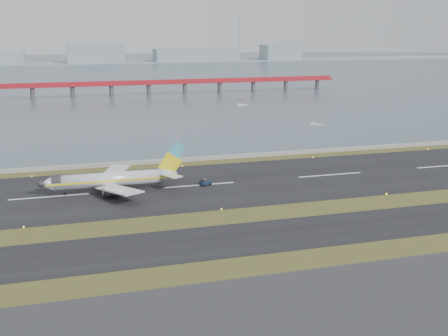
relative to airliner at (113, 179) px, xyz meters
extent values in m
plane|color=#3C4C1B|center=(23.39, -30.48, -3.46)|extent=(1000.00, 1000.00, 0.00)
cube|color=black|center=(23.39, -42.48, -3.41)|extent=(1000.00, 18.00, 0.10)
cube|color=black|center=(23.39, -0.48, -3.41)|extent=(1000.00, 45.00, 0.10)
cube|color=gray|center=(23.39, 29.52, -2.96)|extent=(1000.00, 2.50, 1.00)
cube|color=#41525D|center=(23.39, 429.52, -3.46)|extent=(1400.00, 800.00, 1.30)
cube|color=#AC1D26|center=(43.39, 219.52, 4.04)|extent=(260.00, 5.00, 1.60)
cube|color=#AC1D26|center=(43.39, 219.52, 5.54)|extent=(260.00, 0.40, 1.40)
cylinder|color=#4C4C51|center=(43.39, 219.52, -0.46)|extent=(2.80, 2.80, 7.00)
cylinder|color=#4C4C51|center=(139.39, 219.52, -0.46)|extent=(2.80, 2.80, 7.00)
cube|color=#8898A1|center=(23.39, 589.52, -3.46)|extent=(1400.00, 80.00, 1.00)
cube|color=#8898A1|center=(33.39, 589.52, 7.54)|extent=(70.00, 35.00, 22.00)
cube|color=#8898A1|center=(163.39, 589.52, 4.54)|extent=(110.00, 35.00, 16.00)
cube|color=#8898A1|center=(283.39, 589.52, 6.54)|extent=(50.00, 35.00, 20.00)
cylinder|color=#8898A1|center=(223.39, 589.52, 26.54)|extent=(1.80, 1.80, 60.00)
cylinder|color=silver|center=(-1.50, 0.00, 0.04)|extent=(28.00, 3.80, 3.80)
cone|color=silver|center=(-17.10, 0.00, 0.04)|extent=(3.20, 3.80, 3.80)
cone|color=silver|center=(14.70, 0.00, 0.34)|extent=(5.00, 3.80, 3.80)
cube|color=yellow|center=(-1.50, -1.92, 0.04)|extent=(31.00, 0.06, 0.45)
cube|color=yellow|center=(-1.50, 1.92, 0.04)|extent=(31.00, 0.06, 0.45)
cube|color=silver|center=(0.70, -8.50, -0.66)|extent=(11.31, 15.89, 1.66)
cube|color=silver|center=(0.70, 8.50, -0.66)|extent=(11.31, 15.89, 1.66)
cylinder|color=#323236|center=(-1.00, -6.00, -1.86)|extent=(4.20, 2.10, 2.10)
cylinder|color=#323236|center=(-1.00, 6.00, -1.86)|extent=(4.20, 2.10, 2.10)
cube|color=yellow|center=(15.50, 0.00, 3.24)|extent=(6.80, 0.35, 6.85)
cube|color=#44AEC2|center=(17.40, 0.00, 6.94)|extent=(4.85, 0.37, 4.90)
cube|color=silver|center=(15.00, -3.80, 0.84)|extent=(5.64, 6.80, 0.22)
cube|color=silver|center=(15.00, 3.80, 0.84)|extent=(5.64, 6.80, 0.22)
cylinder|color=black|center=(-12.50, 0.00, -3.01)|extent=(0.80, 0.28, 0.80)
cylinder|color=black|center=(0.00, -2.80, -2.91)|extent=(1.00, 0.38, 1.00)
cylinder|color=black|center=(0.00, 2.80, -2.91)|extent=(1.00, 0.38, 1.00)
cube|color=#132035|center=(25.06, -1.02, -2.60)|extent=(3.43, 2.61, 1.14)
cube|color=#323236|center=(24.70, -1.15, -1.85)|extent=(1.72, 1.78, 0.66)
cylinder|color=black|center=(24.32, -2.08, -3.13)|extent=(0.72, 0.49, 0.66)
cylinder|color=black|center=(23.82, -0.65, -3.13)|extent=(0.72, 0.49, 0.66)
cylinder|color=black|center=(26.29, -1.40, -3.13)|extent=(0.72, 0.49, 0.66)
cylinder|color=black|center=(25.79, 0.04, -3.13)|extent=(0.72, 0.49, 0.66)
cube|color=silver|center=(97.41, 81.07, -3.11)|extent=(6.30, 3.98, 0.78)
cube|color=silver|center=(96.21, 81.54, -2.42)|extent=(2.11, 1.92, 0.78)
cube|color=silver|center=(85.32, 152.56, -3.10)|extent=(6.41, 2.78, 0.80)
cube|color=silver|center=(84.01, 152.38, -2.39)|extent=(1.95, 1.65, 0.80)
camera|label=1|loc=(-11.81, -146.34, 39.00)|focal=45.00mm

